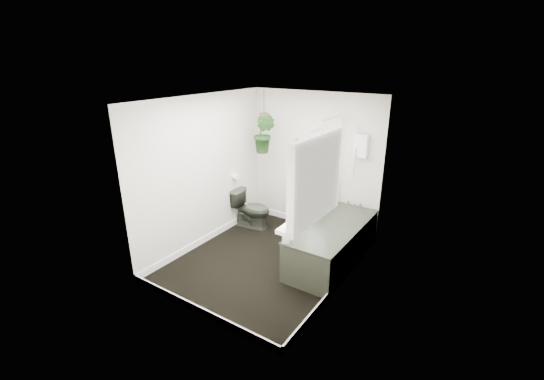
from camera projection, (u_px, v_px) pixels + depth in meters
The scene contains 22 objects.
floor at pixel (266, 261), 5.30m from camera, with size 2.30×2.80×0.02m, color black.
ceiling at pixel (265, 98), 4.50m from camera, with size 2.30×2.80×0.02m, color white.
wall_back at pixel (314, 162), 6.01m from camera, with size 2.30×0.02×2.30m, color white.
wall_front at pixel (190, 224), 3.80m from camera, with size 2.30×0.02×2.30m, color white.
wall_left at pixel (203, 172), 5.50m from camera, with size 0.02×2.80×2.30m, color white.
wall_right at pixel (346, 204), 4.30m from camera, with size 0.02×2.80×2.30m, color white.
skirting at pixel (266, 257), 5.28m from camera, with size 2.30×2.80×0.10m, color white.
bathtub at pixel (332, 244), 5.18m from camera, with size 0.72×1.72×0.58m, color #292E24, non-canonical shape.
bath_screen at pixel (330, 165), 5.39m from camera, with size 0.04×0.72×1.40m, color silver, non-canonical shape.
shower_box at pixel (361, 146), 5.40m from camera, with size 0.20×0.10×0.35m, color white.
oval_mirror at pixel (319, 143), 5.81m from camera, with size 0.46×0.03×0.62m, color beige.
wall_sconce at pixel (297, 146), 6.04m from camera, with size 0.04×0.04×0.22m, color black.
toilet_roll_holder at pixel (236, 176), 6.11m from camera, with size 0.11×0.11×0.11m, color white.
window_recess at pixel (316, 179), 3.62m from camera, with size 0.08×1.00×0.90m, color white.
window_sill at pixel (308, 216), 3.80m from camera, with size 0.18×1.00×0.04m, color white.
window_blinds at pixel (312, 178), 3.64m from camera, with size 0.01×0.86×0.76m, color white.
toilet at pixel (252, 209), 6.25m from camera, with size 0.37×0.65×0.66m, color #292E24.
pedestal_sink at pixel (312, 203), 6.05m from camera, with size 0.59×0.50×1.00m, color #292E24, non-canonical shape.
sill_plant at pixel (313, 197), 3.90m from camera, with size 0.23×0.20×0.25m, color black.
hanging_plant at pixel (264, 134), 5.87m from camera, with size 0.36×0.29×0.65m, color black.
soap_bottle at pixel (286, 235), 4.57m from camera, with size 0.09×0.09×0.20m, color black.
hanging_pot at pixel (264, 117), 5.78m from camera, with size 0.16×0.16×0.12m, color #49372E.
Camera 1 is at (2.62, -3.80, 2.80)m, focal length 24.00 mm.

